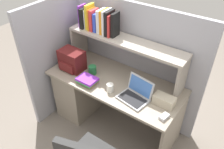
% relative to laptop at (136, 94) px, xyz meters
% --- Properties ---
extents(ground_plane, '(8.00, 8.00, 0.00)m').
position_rel_laptop_xyz_m(ground_plane, '(-0.35, 0.11, -0.78)').
color(ground_plane, slate).
extents(desk, '(1.60, 0.70, 0.73)m').
position_rel_laptop_xyz_m(desk, '(-0.74, 0.11, -0.38)').
color(desk, gray).
rests_on(desk, ground_plane).
extents(cubicle_partition_rear, '(1.84, 0.05, 1.55)m').
position_rel_laptop_xyz_m(cubicle_partition_rear, '(-0.35, 0.49, -0.01)').
color(cubicle_partition_rear, '#9E9EA8').
rests_on(cubicle_partition_rear, ground_plane).
extents(cubicle_partition_left, '(0.05, 1.06, 1.55)m').
position_rel_laptop_xyz_m(cubicle_partition_left, '(-1.20, 0.06, -0.01)').
color(cubicle_partition_left, '#9E9EA8').
rests_on(cubicle_partition_left, ground_plane).
extents(overhead_hutch, '(1.44, 0.28, 0.45)m').
position_rel_laptop_xyz_m(overhead_hutch, '(-0.35, 0.31, 0.30)').
color(overhead_hutch, gray).
rests_on(overhead_hutch, desk).
extents(reference_books_on_shelf, '(0.50, 0.18, 0.29)m').
position_rel_laptop_xyz_m(reference_books_on_shelf, '(-0.71, 0.31, 0.53)').
color(reference_books_on_shelf, purple).
rests_on(reference_books_on_shelf, overhead_hutch).
extents(laptop, '(0.35, 0.30, 0.22)m').
position_rel_laptop_xyz_m(laptop, '(0.00, 0.00, 0.00)').
color(laptop, '#B7BABF').
rests_on(laptop, desk).
extents(backpack, '(0.30, 0.23, 0.25)m').
position_rel_laptop_xyz_m(backpack, '(-0.92, 0.01, 0.07)').
color(backpack, '#591919').
rests_on(backpack, desk).
extents(computer_mouse, '(0.08, 0.11, 0.03)m').
position_rel_laptop_xyz_m(computer_mouse, '(0.37, -0.09, -0.03)').
color(computer_mouse, silver).
rests_on(computer_mouse, desk).
extents(paper_cup, '(0.08, 0.08, 0.10)m').
position_rel_laptop_xyz_m(paper_cup, '(-0.28, -0.07, -0.00)').
color(paper_cup, white).
rests_on(paper_cup, desk).
extents(tissue_box, '(0.22, 0.12, 0.10)m').
position_rel_laptop_xyz_m(tissue_box, '(0.28, 0.09, -0.00)').
color(tissue_box, '#BFB299').
rests_on(tissue_box, desk).
extents(snack_canister, '(0.10, 0.10, 0.10)m').
position_rel_laptop_xyz_m(snack_canister, '(-0.65, 0.08, 0.00)').
color(snack_canister, '#26723F').
rests_on(snack_canister, desk).
extents(desk_book_stack, '(0.23, 0.17, 0.07)m').
position_rel_laptop_xyz_m(desk_book_stack, '(-0.58, -0.10, -0.02)').
color(desk_book_stack, red).
rests_on(desk_book_stack, desk).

